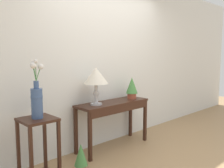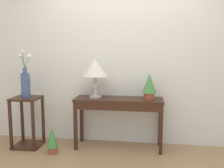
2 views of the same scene
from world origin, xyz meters
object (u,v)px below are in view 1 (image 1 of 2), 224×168
object	(u,v)px
potted_plant_on_console	(132,87)
flower_vase_tall	(37,98)
potted_plant_floor	(81,157)
console_table	(114,109)
table_lamp	(96,77)
pedestal_stand_left	(39,149)

from	to	relation	value
potted_plant_on_console	flower_vase_tall	size ratio (longest dim) A/B	0.53
potted_plant_on_console	potted_plant_floor	xyz separation A→B (m)	(-1.30, -0.33, -0.72)
console_table	table_lamp	world-z (taller)	table_lamp
potted_plant_on_console	flower_vase_tall	xyz separation A→B (m)	(-1.74, -0.13, 0.05)
table_lamp	potted_plant_on_console	xyz separation A→B (m)	(0.76, -0.01, -0.21)
console_table	potted_plant_on_console	xyz separation A→B (m)	(0.42, 0.01, 0.30)
flower_vase_tall	potted_plant_floor	xyz separation A→B (m)	(0.45, -0.20, -0.77)
table_lamp	console_table	bearing A→B (deg)	-4.03
flower_vase_tall	console_table	bearing A→B (deg)	4.98
potted_plant_on_console	pedestal_stand_left	distance (m)	1.83
console_table	flower_vase_tall	world-z (taller)	flower_vase_tall
potted_plant_on_console	potted_plant_floor	size ratio (longest dim) A/B	0.96
potted_plant_on_console	flower_vase_tall	world-z (taller)	flower_vase_tall
potted_plant_on_console	table_lamp	bearing A→B (deg)	179.26
console_table	flower_vase_tall	bearing A→B (deg)	-175.02
console_table	flower_vase_tall	size ratio (longest dim) A/B	1.86
pedestal_stand_left	potted_plant_floor	size ratio (longest dim) A/B	1.98
console_table	pedestal_stand_left	bearing A→B (deg)	-175.07
potted_plant_on_console	pedestal_stand_left	xyz separation A→B (m)	(-1.74, -0.13, -0.55)
console_table	potted_plant_floor	world-z (taller)	console_table
flower_vase_tall	potted_plant_on_console	bearing A→B (deg)	4.23
potted_plant_on_console	pedestal_stand_left	bearing A→B (deg)	-175.81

